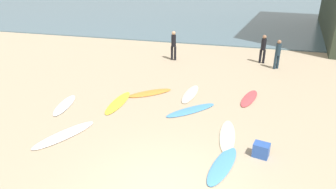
{
  "coord_description": "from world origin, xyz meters",
  "views": [
    {
      "loc": [
        1.68,
        -5.56,
        5.19
      ],
      "look_at": [
        -1.42,
        5.46,
        0.3
      ],
      "focal_mm": 31.7,
      "sensor_mm": 36.0,
      "label": 1
    }
  ],
  "objects_px": {
    "beachgoer_far": "(174,44)",
    "surfboard_2": "(190,94)",
    "surfboard_4": "(65,105)",
    "surfboard_1": "(65,135)",
    "surfboard_6": "(118,103)",
    "surfboard_3": "(249,98)",
    "beach_cooler": "(261,150)",
    "beachgoer_mid": "(278,53)",
    "surfboard_8": "(222,165)",
    "beachgoer_near": "(263,48)",
    "surfboard_7": "(227,136)",
    "surfboard_0": "(191,110)",
    "surfboard_5": "(150,93)"
  },
  "relations": [
    {
      "from": "beachgoer_far",
      "to": "surfboard_2",
      "type": "bearing_deg",
      "value": 112.73
    },
    {
      "from": "surfboard_4",
      "to": "surfboard_1",
      "type": "bearing_deg",
      "value": 111.34
    },
    {
      "from": "surfboard_6",
      "to": "surfboard_3",
      "type": "bearing_deg",
      "value": -161.57
    },
    {
      "from": "beach_cooler",
      "to": "beachgoer_mid",
      "type": "bearing_deg",
      "value": 84.52
    },
    {
      "from": "surfboard_1",
      "to": "beachgoer_mid",
      "type": "bearing_deg",
      "value": 76.15
    },
    {
      "from": "surfboard_3",
      "to": "surfboard_8",
      "type": "bearing_deg",
      "value": 95.82
    },
    {
      "from": "surfboard_8",
      "to": "beach_cooler",
      "type": "relative_size",
      "value": 4.49
    },
    {
      "from": "beachgoer_far",
      "to": "beachgoer_near",
      "type": "bearing_deg",
      "value": -171.03
    },
    {
      "from": "surfboard_7",
      "to": "beachgoer_mid",
      "type": "height_order",
      "value": "beachgoer_mid"
    },
    {
      "from": "surfboard_0",
      "to": "surfboard_3",
      "type": "distance_m",
      "value": 2.83
    },
    {
      "from": "surfboard_1",
      "to": "surfboard_8",
      "type": "xyz_separation_m",
      "value": [
        5.3,
        -0.25,
        -0.0
      ]
    },
    {
      "from": "surfboard_1",
      "to": "beachgoer_far",
      "type": "bearing_deg",
      "value": 105.8
    },
    {
      "from": "surfboard_5",
      "to": "beachgoer_near",
      "type": "bearing_deg",
      "value": -79.24
    },
    {
      "from": "surfboard_5",
      "to": "beachgoer_mid",
      "type": "height_order",
      "value": "beachgoer_mid"
    },
    {
      "from": "beachgoer_mid",
      "to": "beach_cooler",
      "type": "distance_m",
      "value": 9.05
    },
    {
      "from": "surfboard_4",
      "to": "surfboard_2",
      "type": "bearing_deg",
      "value": -163.67
    },
    {
      "from": "beachgoer_mid",
      "to": "surfboard_6",
      "type": "bearing_deg",
      "value": 6.75
    },
    {
      "from": "surfboard_1",
      "to": "beachgoer_far",
      "type": "relative_size",
      "value": 1.33
    },
    {
      "from": "surfboard_4",
      "to": "surfboard_7",
      "type": "relative_size",
      "value": 0.9
    },
    {
      "from": "surfboard_2",
      "to": "surfboard_4",
      "type": "bearing_deg",
      "value": 31.43
    },
    {
      "from": "surfboard_4",
      "to": "beach_cooler",
      "type": "height_order",
      "value": "beach_cooler"
    },
    {
      "from": "surfboard_6",
      "to": "beachgoer_mid",
      "type": "bearing_deg",
      "value": -136.22
    },
    {
      "from": "surfboard_1",
      "to": "surfboard_8",
      "type": "distance_m",
      "value": 5.3
    },
    {
      "from": "surfboard_5",
      "to": "beachgoer_far",
      "type": "height_order",
      "value": "beachgoer_far"
    },
    {
      "from": "surfboard_1",
      "to": "surfboard_3",
      "type": "distance_m",
      "value": 7.6
    },
    {
      "from": "surfboard_6",
      "to": "beachgoer_far",
      "type": "xyz_separation_m",
      "value": [
        0.6,
        6.76,
        0.96
      ]
    },
    {
      "from": "surfboard_3",
      "to": "surfboard_8",
      "type": "relative_size",
      "value": 0.98
    },
    {
      "from": "beachgoer_mid",
      "to": "beach_cooler",
      "type": "height_order",
      "value": "beachgoer_mid"
    },
    {
      "from": "surfboard_4",
      "to": "beachgoer_far",
      "type": "bearing_deg",
      "value": -121.09
    },
    {
      "from": "surfboard_4",
      "to": "beachgoer_far",
      "type": "distance_m",
      "value": 8.08
    },
    {
      "from": "surfboard_0",
      "to": "beachgoer_mid",
      "type": "relative_size",
      "value": 1.4
    },
    {
      "from": "surfboard_2",
      "to": "surfboard_5",
      "type": "xyz_separation_m",
      "value": [
        -1.77,
        -0.38,
        -0.0
      ]
    },
    {
      "from": "beach_cooler",
      "to": "surfboard_2",
      "type": "bearing_deg",
      "value": 126.39
    },
    {
      "from": "surfboard_2",
      "to": "beachgoer_near",
      "type": "height_order",
      "value": "beachgoer_near"
    },
    {
      "from": "surfboard_2",
      "to": "beachgoer_far",
      "type": "distance_m",
      "value": 5.54
    },
    {
      "from": "surfboard_3",
      "to": "surfboard_8",
      "type": "distance_m",
      "value": 5.08
    },
    {
      "from": "surfboard_5",
      "to": "surfboard_7",
      "type": "distance_m",
      "value": 4.64
    },
    {
      "from": "surfboard_4",
      "to": "surfboard_6",
      "type": "distance_m",
      "value": 2.17
    },
    {
      "from": "surfboard_2",
      "to": "surfboard_7",
      "type": "xyz_separation_m",
      "value": [
        1.93,
        -3.2,
        -0.0
      ]
    },
    {
      "from": "surfboard_4",
      "to": "beachgoer_mid",
      "type": "relative_size",
      "value": 1.23
    },
    {
      "from": "surfboard_1",
      "to": "beachgoer_far",
      "type": "height_order",
      "value": "beachgoer_far"
    },
    {
      "from": "surfboard_3",
      "to": "beachgoer_near",
      "type": "distance_m",
      "value": 5.75
    },
    {
      "from": "beachgoer_near",
      "to": "surfboard_8",
      "type": "bearing_deg",
      "value": 90.02
    },
    {
      "from": "surfboard_4",
      "to": "beach_cooler",
      "type": "bearing_deg",
      "value": 156.89
    },
    {
      "from": "surfboard_5",
      "to": "surfboard_6",
      "type": "bearing_deg",
      "value": 103.6
    },
    {
      "from": "surfboard_4",
      "to": "surfboard_7",
      "type": "xyz_separation_m",
      "value": [
        6.64,
        -0.64,
        -0.01
      ]
    },
    {
      "from": "surfboard_6",
      "to": "beachgoer_far",
      "type": "relative_size",
      "value": 1.32
    },
    {
      "from": "surfboard_7",
      "to": "beachgoer_far",
      "type": "height_order",
      "value": "beachgoer_far"
    },
    {
      "from": "surfboard_2",
      "to": "beachgoer_mid",
      "type": "relative_size",
      "value": 1.34
    },
    {
      "from": "beachgoer_near",
      "to": "beach_cooler",
      "type": "relative_size",
      "value": 3.66
    }
  ]
}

